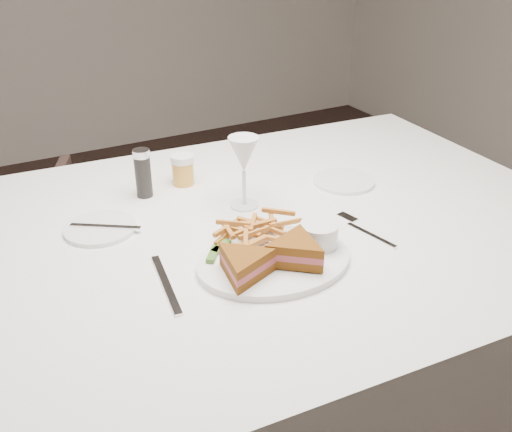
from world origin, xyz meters
name	(u,v)px	position (x,y,z in m)	size (l,w,h in m)	color
table	(247,353)	(0.21, -0.08, 0.38)	(1.59, 1.06, 0.75)	white
chair_far	(134,234)	(0.19, 0.79, 0.30)	(0.58, 0.54, 0.60)	#47312B
table_setting	(255,226)	(0.20, -0.15, 0.79)	(0.79, 0.64, 0.18)	white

